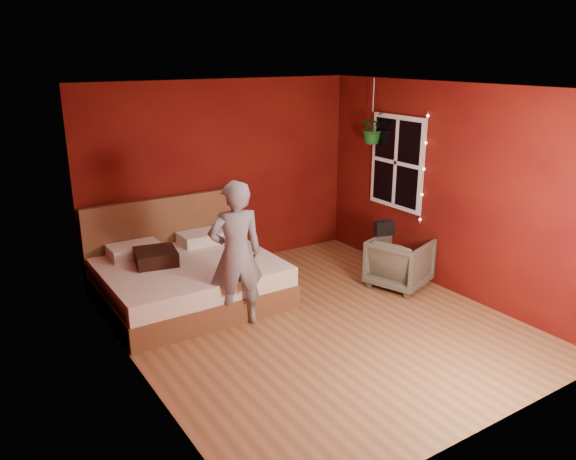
{
  "coord_description": "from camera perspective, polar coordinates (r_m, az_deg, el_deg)",
  "views": [
    {
      "loc": [
        -3.37,
        -4.63,
        2.94
      ],
      "look_at": [
        -0.12,
        0.4,
        1.03
      ],
      "focal_mm": 35.0,
      "sensor_mm": 36.0,
      "label": 1
    }
  ],
  "objects": [
    {
      "name": "floor",
      "position": [
        6.44,
        2.88,
        -9.5
      ],
      "size": [
        4.5,
        4.5,
        0.0
      ],
      "primitive_type": "plane",
      "color": "#975F3C",
      "rests_on": "ground"
    },
    {
      "name": "room_walls",
      "position": [
        5.87,
        3.13,
        5.25
      ],
      "size": [
        4.04,
        4.54,
        2.62
      ],
      "color": "#64140A",
      "rests_on": "ground"
    },
    {
      "name": "window",
      "position": [
        7.82,
        10.99,
        6.76
      ],
      "size": [
        0.05,
        0.97,
        1.27
      ],
      "color": "white",
      "rests_on": "room_walls"
    },
    {
      "name": "fairy_lights",
      "position": [
        7.44,
        13.64,
        6.03
      ],
      "size": [
        0.04,
        0.04,
        1.45
      ],
      "color": "silver",
      "rests_on": "room_walls"
    },
    {
      "name": "bed",
      "position": [
        7.03,
        -10.27,
        -4.7
      ],
      "size": [
        2.06,
        1.75,
        1.13
      ],
      "color": "brown",
      "rests_on": "ground"
    },
    {
      "name": "person",
      "position": [
        6.14,
        -5.33,
        -2.5
      ],
      "size": [
        0.67,
        0.51,
        1.66
      ],
      "primitive_type": "imported",
      "rotation": [
        0.0,
        0.0,
        2.93
      ],
      "color": "gray",
      "rests_on": "ground"
    },
    {
      "name": "armchair",
      "position": [
        7.44,
        11.26,
        -3.26
      ],
      "size": [
        0.9,
        0.89,
        0.65
      ],
      "primitive_type": "imported",
      "rotation": [
        0.0,
        0.0,
        1.9
      ],
      "color": "#5B5A47",
      "rests_on": "ground"
    },
    {
      "name": "handbag",
      "position": [
        7.43,
        9.73,
        0.21
      ],
      "size": [
        0.28,
        0.19,
        0.18
      ],
      "primitive_type": "cube",
      "rotation": [
        0.0,
        0.0,
        -0.27
      ],
      "color": "black",
      "rests_on": "armchair"
    },
    {
      "name": "throw_pillow",
      "position": [
        6.89,
        -13.29,
        -2.67
      ],
      "size": [
        0.56,
        0.56,
        0.17
      ],
      "primitive_type": "cube",
      "rotation": [
        0.0,
        0.0,
        -0.19
      ],
      "color": "black",
      "rests_on": "bed"
    },
    {
      "name": "hanging_plant",
      "position": [
        8.02,
        8.53,
        10.23
      ],
      "size": [
        0.49,
        0.46,
        0.89
      ],
      "color": "silver",
      "rests_on": "room_walls"
    }
  ]
}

